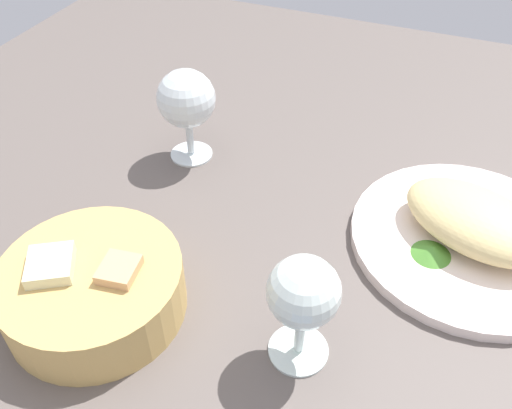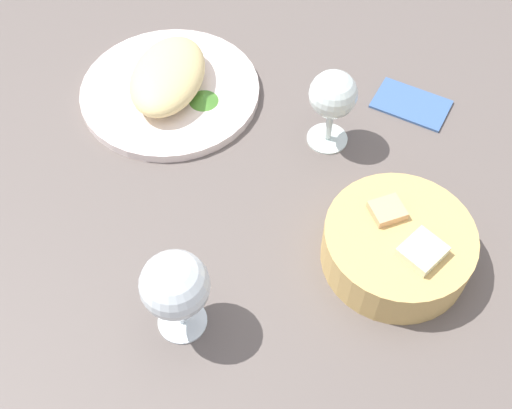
# 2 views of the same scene
# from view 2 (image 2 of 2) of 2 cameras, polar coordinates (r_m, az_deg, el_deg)

# --- Properties ---
(ground_plane) EXTENTS (1.40, 1.40, 0.02)m
(ground_plane) POSITION_cam_2_polar(r_m,az_deg,el_deg) (0.90, 1.81, 3.09)
(ground_plane) COLOR #5D544E
(plate) EXTENTS (0.27, 0.27, 0.01)m
(plate) POSITION_cam_2_polar(r_m,az_deg,el_deg) (0.99, -7.69, 10.04)
(plate) COLOR white
(plate) RESTS_ON ground_plane
(omelette) EXTENTS (0.20, 0.16, 0.05)m
(omelette) POSITION_cam_2_polar(r_m,az_deg,el_deg) (0.97, -7.90, 11.38)
(omelette) COLOR #E0C682
(omelette) RESTS_ON plate
(lettuce_garnish) EXTENTS (0.04, 0.04, 0.01)m
(lettuce_garnish) POSITION_cam_2_polar(r_m,az_deg,el_deg) (0.96, -4.72, 9.49)
(lettuce_garnish) COLOR #4B8D31
(lettuce_garnish) RESTS_ON plate
(bread_basket) EXTENTS (0.18, 0.18, 0.07)m
(bread_basket) POSITION_cam_2_polar(r_m,az_deg,el_deg) (0.80, 12.59, -3.66)
(bread_basket) COLOR tan
(bread_basket) RESTS_ON ground_plane
(wine_glass_near) EXTENTS (0.08, 0.08, 0.13)m
(wine_glass_near) POSITION_cam_2_polar(r_m,az_deg,el_deg) (0.70, -7.25, -7.34)
(wine_glass_near) COLOR silver
(wine_glass_near) RESTS_ON ground_plane
(wine_glass_far) EXTENTS (0.07, 0.07, 0.12)m
(wine_glass_far) POSITION_cam_2_polar(r_m,az_deg,el_deg) (0.87, 6.89, 9.47)
(wine_glass_far) COLOR silver
(wine_glass_far) RESTS_ON ground_plane
(folded_napkin) EXTENTS (0.12, 0.13, 0.01)m
(folded_napkin) POSITION_cam_2_polar(r_m,az_deg,el_deg) (1.00, 13.76, 8.82)
(folded_napkin) COLOR #3C5F96
(folded_napkin) RESTS_ON ground_plane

